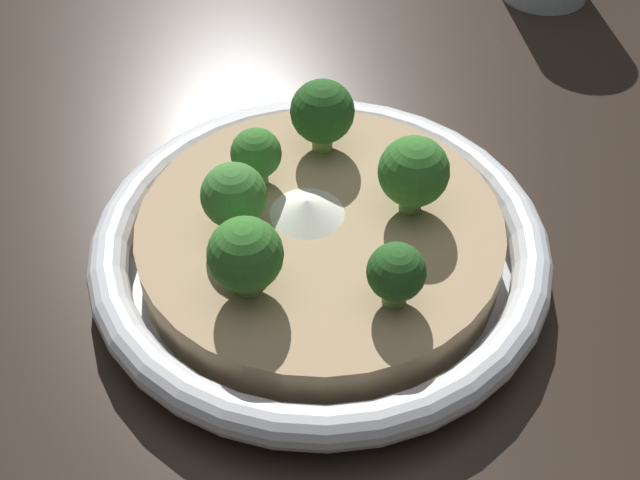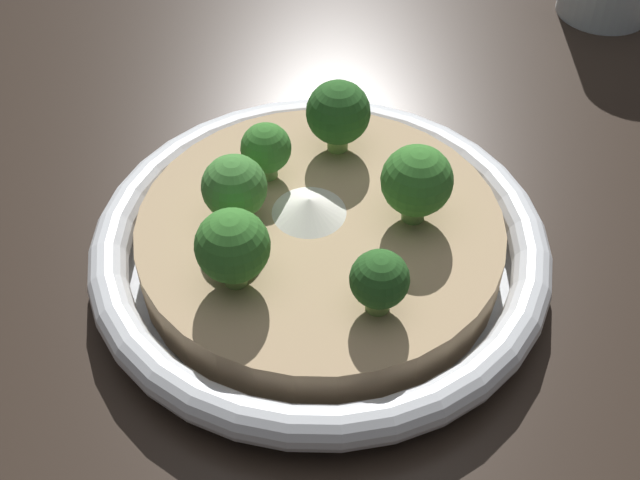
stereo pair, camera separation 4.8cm
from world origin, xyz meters
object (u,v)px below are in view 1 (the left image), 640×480
broccoli_back_left (322,113)px  broccoli_front (245,256)px  risotto_bowl (320,245)px  broccoli_front_right (396,273)px  broccoli_left (260,153)px  broccoli_front_left (234,196)px  broccoli_back_right (414,173)px

broccoli_back_left → broccoli_front: size_ratio=1.01×
risotto_bowl → broccoli_front: bearing=-83.0°
broccoli_back_left → broccoli_front_right: bearing=-30.0°
risotto_bowl → broccoli_left: 0.07m
broccoli_front_right → broccoli_front: 0.08m
risotto_bowl → broccoli_front: broccoli_front is taller
broccoli_front_right → broccoli_front_left: (-0.10, -0.02, 0.00)m
broccoli_front_right → broccoli_back_right: bearing=122.2°
broccoli_front_right → broccoli_front_left: size_ratio=0.85×
risotto_bowl → broccoli_back_left: broccoli_back_left is taller
risotto_bowl → broccoli_front: (0.01, -0.06, 0.05)m
broccoli_back_right → broccoli_front_right: broccoli_back_right is taller
broccoli_left → broccoli_front_right: bearing=-8.7°
broccoli_back_right → broccoli_front_left: 0.10m
risotto_bowl → broccoli_left: broccoli_left is taller
broccoli_left → risotto_bowl: bearing=-3.0°
risotto_bowl → broccoli_left: bearing=177.0°
broccoli_back_right → broccoli_front: size_ratio=1.03×
broccoli_back_left → broccoli_front_right: (0.11, -0.07, -0.01)m
broccoli_back_right → broccoli_front_left: broccoli_back_right is taller
broccoli_left → broccoli_front_left: bearing=-61.4°
broccoli_front_right → broccoli_front: broccoli_front is taller
broccoli_front_right → broccoli_front: bearing=-141.7°
risotto_bowl → broccoli_back_left: size_ratio=5.69×
broccoli_back_left → broccoli_back_right: bearing=-4.1°
broccoli_back_left → risotto_bowl: bearing=-47.7°
risotto_bowl → broccoli_front: size_ratio=5.72×
broccoli_back_left → broccoli_front: (0.05, -0.11, -0.00)m
broccoli_back_left → broccoli_back_right: broccoli_back_right is taller
risotto_bowl → broccoli_front_right: size_ratio=7.19×
risotto_bowl → broccoli_front_right: 0.08m
risotto_bowl → broccoli_back_left: (-0.05, 0.05, 0.05)m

